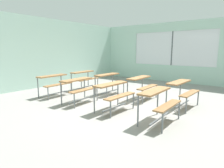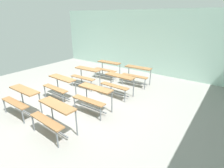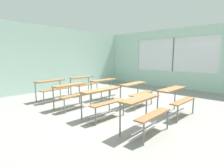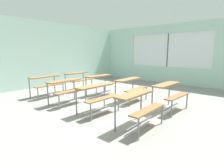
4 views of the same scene
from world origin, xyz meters
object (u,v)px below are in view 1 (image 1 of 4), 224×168
desk_bench_r0c0 (159,98)px  desk_bench_r2c0 (79,85)px  desk_bench_r1c0 (114,90)px  desk_bench_r0c1 (183,88)px  desk_bench_r1c1 (142,83)px  desk_bench_r3c0 (54,80)px  desk_bench_r3c1 (84,76)px  desk_bench_r2c1 (109,79)px

desk_bench_r0c0 → desk_bench_r2c0: size_ratio=0.98×
desk_bench_r0c0 → desk_bench_r1c0: (0.06, 1.32, 0.00)m
desk_bench_r0c0 → desk_bench_r2c0: same height
desk_bench_r0c1 → desk_bench_r1c1: same height
desk_bench_r1c0 → desk_bench_r1c1: 1.52m
desk_bench_r0c1 → desk_bench_r3c0: 4.27m
desk_bench_r0c0 → desk_bench_r2c0: bearing=89.1°
desk_bench_r3c0 → desk_bench_r0c0: bearing=-93.3°
desk_bench_r3c1 → desk_bench_r3c0: bearing=177.9°
desk_bench_r1c1 → desk_bench_r3c1: (-0.00, 2.71, 0.00)m
desk_bench_r0c0 → desk_bench_r0c1: size_ratio=0.98×
desk_bench_r0c1 → desk_bench_r1c0: bearing=139.9°
desk_bench_r3c0 → desk_bench_r0c1: bearing=-72.4°
desk_bench_r1c0 → desk_bench_r3c1: (1.52, 2.70, 0.00)m
desk_bench_r2c1 → desk_bench_r3c0: size_ratio=0.99×
desk_bench_r2c0 → desk_bench_r2c1: 1.53m
desk_bench_r1c1 → desk_bench_r3c0: 3.07m
desk_bench_r1c1 → desk_bench_r3c1: size_ratio=0.98×
desk_bench_r2c0 → desk_bench_r3c1: (1.56, 1.37, 0.00)m
desk_bench_r2c1 → desk_bench_r1c1: bearing=-87.3°
desk_bench_r3c0 → desk_bench_r3c1: size_ratio=0.99×
desk_bench_r2c0 → desk_bench_r1c1: bearing=-43.1°
desk_bench_r0c0 → desk_bench_r3c1: same height
desk_bench_r1c1 → desk_bench_r3c1: bearing=89.0°
desk_bench_r1c0 → desk_bench_r3c1: size_ratio=0.99×
desk_bench_r0c1 → desk_bench_r1c0: same height
desk_bench_r2c0 → desk_bench_r3c1: 2.08m
desk_bench_r0c1 → desk_bench_r2c1: (0.03, 2.70, 0.00)m
desk_bench_r1c0 → desk_bench_r2c0: size_ratio=0.99×
desk_bench_r0c0 → desk_bench_r3c0: bearing=88.3°
desk_bench_r0c0 → desk_bench_r2c0: (0.02, 2.64, 0.00)m
desk_bench_r0c0 → desk_bench_r2c1: size_ratio=0.99×
desk_bench_r0c0 → desk_bench_r0c1: (1.52, -0.03, 0.00)m
desk_bench_r1c1 → desk_bench_r2c1: same height
desk_bench_r1c1 → desk_bench_r3c0: size_ratio=0.99×
desk_bench_r2c1 → desk_bench_r2c0: bearing=-177.8°
desk_bench_r1c0 → desk_bench_r3c1: 3.10m
desk_bench_r3c1 → desk_bench_r1c1: bearing=-92.9°
desk_bench_r0c0 → desk_bench_r2c0: 2.64m
desk_bench_r0c1 → desk_bench_r1c0: (-1.46, 1.35, 0.00)m
desk_bench_r3c0 → desk_bench_r3c1: 1.49m
desk_bench_r1c0 → desk_bench_r1c1: size_ratio=1.00×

